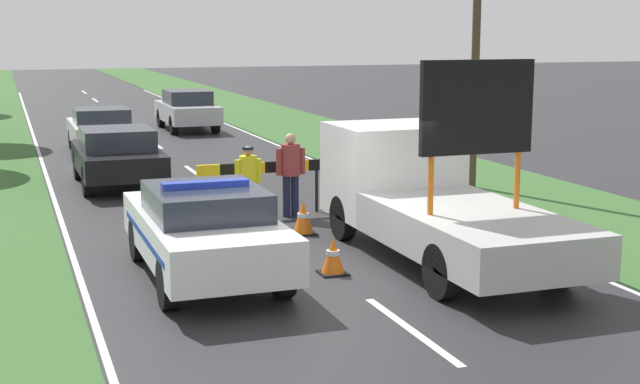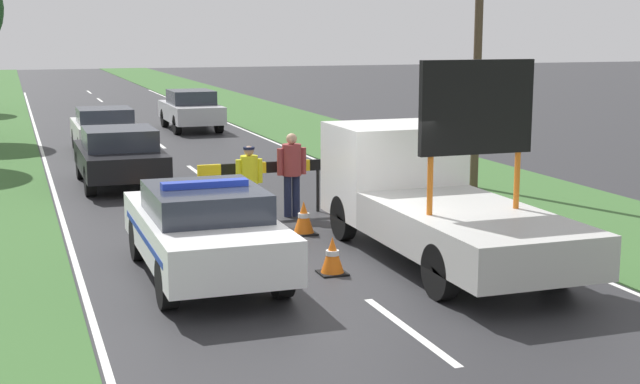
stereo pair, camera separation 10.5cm
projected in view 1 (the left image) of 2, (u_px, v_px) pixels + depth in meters
ground_plane at (335, 275)px, 14.16m from camera, size 160.00×160.00×0.00m
lane_markings at (174, 157)px, 27.18m from camera, size 7.80×64.19×0.01m
grass_verge_right at (306, 129)px, 34.77m from camera, size 4.67×120.00×0.03m
police_car at (205, 229)px, 13.87m from camera, size 1.91×4.67×1.56m
work_truck at (428, 195)px, 15.32m from camera, size 2.21×6.20×3.40m
road_barrier at (265, 171)px, 18.58m from camera, size 2.88×0.08×1.13m
police_officer at (248, 177)px, 17.96m from camera, size 0.55×0.35×1.54m
pedestrian_civilian at (291, 168)px, 18.42m from camera, size 0.63×0.40×1.74m
traffic_cone_near_police at (335, 195)px, 19.42m from camera, size 0.41×0.41×0.57m
traffic_cone_centre_front at (303, 218)px, 16.94m from camera, size 0.46×0.46×0.64m
traffic_cone_near_truck at (150, 195)px, 19.30m from camera, size 0.47×0.47×0.65m
traffic_cone_behind_barrier at (333, 256)px, 14.16m from camera, size 0.44×0.44×0.61m
queued_car_sedan_black at (117, 155)px, 22.17m from camera, size 1.93×4.22×1.45m
queued_car_van_white at (102, 129)px, 28.28m from camera, size 1.87×3.99×1.41m
queued_car_sedan_silver at (187, 109)px, 34.54m from camera, size 1.83×4.47×1.55m
utility_pole at (477, 18)px, 21.17m from camera, size 1.20×0.20×8.00m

